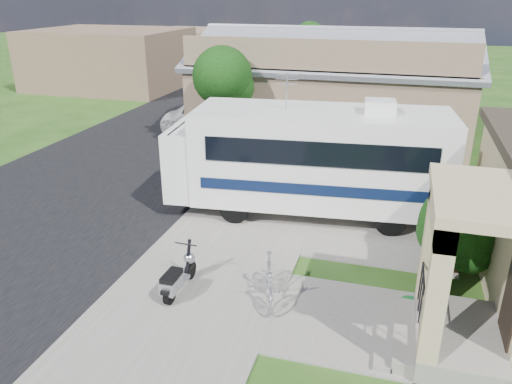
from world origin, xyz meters
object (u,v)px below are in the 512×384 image
(bicycle, at_px, (269,282))
(garden_hose, at_px, (410,306))
(shrub, at_px, (465,221))
(motorhome, at_px, (310,157))
(van, at_px, (246,87))
(scooter, at_px, (178,277))
(pickup_truck, at_px, (212,113))

(bicycle, xyz_separation_m, garden_hose, (3.08, 0.58, -0.43))
(shrub, bearing_deg, motorhome, 149.42)
(shrub, relative_size, van, 0.48)
(scooter, bearing_deg, motorhome, 70.80)
(shrub, xyz_separation_m, bicycle, (-4.21, -2.54, -0.90))
(pickup_truck, xyz_separation_m, garden_hose, (9.69, -13.15, -0.74))
(shrub, relative_size, bicycle, 1.59)
(motorhome, height_order, shrub, motorhome)
(shrub, distance_m, pickup_truck, 15.57)
(scooter, xyz_separation_m, garden_hose, (5.17, 0.91, -0.37))
(bicycle, height_order, pickup_truck, pickup_truck)
(pickup_truck, relative_size, van, 1.04)
(motorhome, distance_m, shrub, 5.00)
(motorhome, height_order, bicycle, motorhome)
(motorhome, distance_m, garden_hose, 5.77)
(motorhome, bearing_deg, pickup_truck, 121.18)
(bicycle, bearing_deg, shrub, 14.31)
(bicycle, distance_m, pickup_truck, 15.23)
(shrub, distance_m, bicycle, 5.00)
(motorhome, xyz_separation_m, shrub, (4.29, -2.54, -0.43))
(bicycle, bearing_deg, van, 91.94)
(motorhome, xyz_separation_m, scooter, (-2.01, -5.41, -1.39))
(scooter, distance_m, garden_hose, 5.27)
(shrub, height_order, van, shrub)
(bicycle, relative_size, garden_hose, 4.08)
(motorhome, xyz_separation_m, pickup_truck, (-6.53, 8.65, -1.02))
(van, bearing_deg, garden_hose, -72.13)
(bicycle, height_order, garden_hose, bicycle)
(bicycle, bearing_deg, garden_hose, -6.16)
(motorhome, bearing_deg, scooter, -116.29)
(shrub, bearing_deg, garden_hose, -119.97)
(motorhome, distance_m, van, 17.50)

